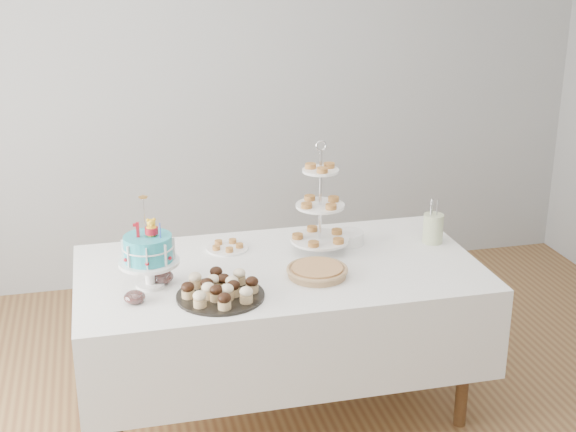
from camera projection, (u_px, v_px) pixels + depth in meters
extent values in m
cube|color=#A3A6A8|center=(220.00, 83.00, 5.19)|extent=(5.00, 0.04, 2.70)
cube|color=white|center=(280.00, 309.00, 3.91)|extent=(1.92, 1.02, 0.45)
cylinder|color=#51371B|center=(114.00, 410.00, 3.46)|extent=(0.06, 0.06, 0.67)
cylinder|color=#51371B|center=(464.00, 364.00, 3.83)|extent=(0.06, 0.06, 0.67)
cylinder|color=#51371B|center=(109.00, 331.00, 4.14)|extent=(0.06, 0.06, 0.67)
cylinder|color=#51371B|center=(407.00, 299.00, 4.50)|extent=(0.06, 0.06, 0.67)
cylinder|color=#29A6B4|center=(148.00, 248.00, 3.56)|extent=(0.22, 0.22, 0.12)
torus|color=white|center=(148.00, 247.00, 3.56)|extent=(0.23, 0.23, 0.01)
cube|color=#AF121F|center=(138.00, 230.00, 3.51)|extent=(0.02, 0.02, 0.07)
cylinder|color=blue|center=(160.00, 230.00, 3.51)|extent=(0.01, 0.01, 0.07)
cylinder|color=silver|center=(144.00, 216.00, 3.54)|extent=(0.00, 0.00, 0.17)
cylinder|color=gold|center=(143.00, 197.00, 3.51)|extent=(0.04, 0.04, 0.01)
cylinder|color=black|center=(220.00, 296.00, 3.52)|extent=(0.39, 0.39, 0.01)
ellipsoid|color=black|center=(203.00, 286.00, 3.48)|extent=(0.06, 0.06, 0.04)
ellipsoid|color=beige|center=(237.00, 282.00, 3.51)|extent=(0.06, 0.06, 0.04)
cylinder|color=#A6825A|center=(317.00, 273.00, 3.73)|extent=(0.27, 0.27, 0.03)
cylinder|color=#AC7442|center=(317.00, 269.00, 3.72)|extent=(0.24, 0.24, 0.02)
torus|color=#A6825A|center=(317.00, 269.00, 3.72)|extent=(0.29, 0.29, 0.02)
cylinder|color=silver|center=(320.00, 202.00, 3.93)|extent=(0.01, 0.01, 0.53)
cylinder|color=white|center=(320.00, 239.00, 4.00)|extent=(0.29, 0.29, 0.01)
cylinder|color=white|center=(320.00, 206.00, 3.94)|extent=(0.24, 0.24, 0.01)
cylinder|color=white|center=(321.00, 171.00, 3.88)|extent=(0.18, 0.18, 0.01)
torus|color=silver|center=(321.00, 146.00, 3.84)|extent=(0.05, 0.01, 0.05)
cylinder|color=white|center=(348.00, 238.00, 4.11)|extent=(0.16, 0.16, 0.06)
cylinder|color=white|center=(227.00, 248.00, 4.04)|extent=(0.21, 0.21, 0.01)
ellipsoid|color=silver|center=(135.00, 297.00, 3.46)|extent=(0.09, 0.09, 0.06)
cylinder|color=#580D07|center=(135.00, 298.00, 3.46)|extent=(0.06, 0.06, 0.03)
ellipsoid|color=silver|center=(162.00, 277.00, 3.65)|extent=(0.11, 0.11, 0.06)
cylinder|color=#580D07|center=(162.00, 278.00, 3.65)|extent=(0.07, 0.07, 0.03)
cylinder|color=white|center=(433.00, 228.00, 4.11)|extent=(0.10, 0.10, 0.15)
cylinder|color=white|center=(442.00, 224.00, 4.13)|extent=(0.01, 0.01, 0.08)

